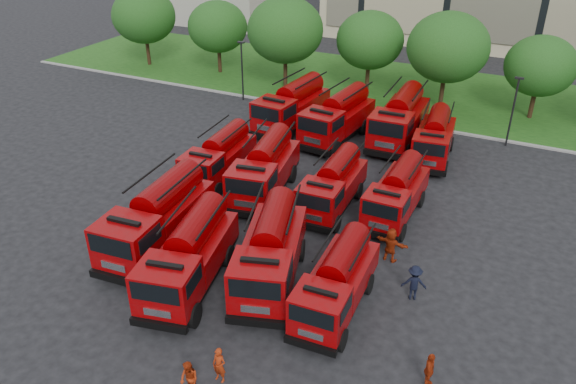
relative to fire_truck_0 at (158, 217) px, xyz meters
name	(u,v)px	position (x,y,z in m)	size (l,w,h in m)	color
ground	(244,220)	(2.64, 4.19, -1.79)	(140.00, 140.00, 0.00)	black
lawn	(384,86)	(2.64, 30.19, -1.73)	(70.00, 16.00, 0.12)	#164312
curb	(353,115)	(2.64, 22.09, -1.72)	(70.00, 0.30, 0.14)	gray
tree_0	(144,16)	(-21.36, 26.19, 3.23)	(6.30, 6.30, 7.70)	#382314
tree_1	(218,27)	(-13.36, 27.19, 2.76)	(5.71, 5.71, 6.98)	#382314
tree_2	(285,30)	(-5.36, 25.69, 3.57)	(6.72, 6.72, 8.22)	#382314
tree_3	(370,40)	(1.64, 28.19, 2.90)	(5.88, 5.88, 7.19)	#382314
tree_4	(448,47)	(8.64, 26.69, 3.43)	(6.55, 6.55, 8.01)	#382314
tree_5	(541,66)	(15.64, 27.69, 2.56)	(5.46, 5.46, 6.68)	#382314
lamp_post_0	(242,68)	(-7.36, 21.39, 1.11)	(0.60, 0.25, 5.11)	black
lamp_post_1	(513,108)	(14.64, 21.39, 1.11)	(0.60, 0.25, 5.11)	black
fire_truck_0	(158,217)	(0.00, 0.00, 0.00)	(3.38, 8.00, 3.55)	black
fire_truck_1	(190,256)	(3.29, -1.93, -0.12)	(4.00, 7.65, 3.32)	black
fire_truck_2	(270,251)	(6.53, 0.00, -0.09)	(4.65, 7.83, 3.38)	black
fire_truck_3	(337,282)	(10.08, -0.51, -0.31)	(2.61, 6.52, 2.92)	black
fire_truck_4	(219,156)	(-1.33, 8.01, -0.27)	(2.78, 6.77, 3.02)	black
fire_truck_5	(265,168)	(2.23, 7.47, -0.09)	(3.83, 7.74, 3.37)	black
fire_truck_6	(333,185)	(6.59, 7.68, -0.28)	(2.64, 6.68, 3.00)	black
fire_truck_7	(397,193)	(10.16, 8.42, -0.30)	(2.41, 6.50, 2.95)	black
fire_truck_8	(292,106)	(-0.78, 17.58, 0.01)	(3.40, 8.05, 3.57)	black
fire_truck_9	(338,117)	(3.18, 17.06, -0.02)	(3.44, 7.92, 3.50)	black
fire_truck_10	(400,119)	(7.36, 18.58, 0.04)	(3.14, 8.08, 3.64)	black
fire_truck_11	(434,138)	(10.28, 16.93, -0.25)	(3.07, 6.93, 3.06)	black
firefighter_0	(220,380)	(7.63, -6.35, -1.79)	(0.57, 0.42, 1.56)	maroon
firefighter_3	(412,298)	(13.02, 1.67, -1.79)	(1.15, 0.59, 1.78)	black
firefighter_4	(166,224)	(-1.12, 1.90, -1.79)	(0.81, 0.53, 1.65)	black
firefighter_5	(389,260)	(11.19, 4.09, -1.79)	(1.72, 0.74, 1.86)	maroon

